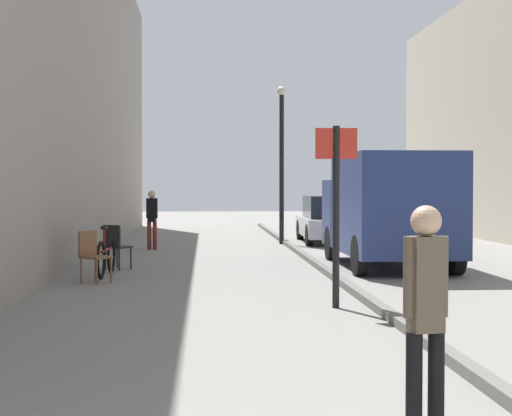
{
  "coord_description": "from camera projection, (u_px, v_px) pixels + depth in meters",
  "views": [
    {
      "loc": [
        -0.83,
        -2.38,
        1.73
      ],
      "look_at": [
        -0.04,
        9.67,
        1.4
      ],
      "focal_mm": 54.4,
      "sensor_mm": 36.0,
      "label": 1
    }
  ],
  "objects": [
    {
      "name": "pedestrian_main_foreground",
      "position": [
        152.0,
        215.0,
        21.32
      ],
      "size": [
        0.32,
        0.22,
        1.63
      ],
      "rotation": [
        0.0,
        0.0,
        -0.22
      ],
      "color": "maroon",
      "rests_on": "ground_plane"
    },
    {
      "name": "lamp_post",
      "position": [
        282.0,
        154.0,
        23.38
      ],
      "size": [
        0.28,
        0.28,
        4.76
      ],
      "color": "black",
      "rests_on": "ground_plane"
    },
    {
      "name": "kerb_strip",
      "position": [
        334.0,
        276.0,
        14.55
      ],
      "size": [
        0.16,
        40.0,
        0.12
      ],
      "primitive_type": "cube",
      "color": "#615F5B",
      "rests_on": "ground_plane"
    },
    {
      "name": "cafe_chair_near_window",
      "position": [
        115.0,
        244.0,
        16.17
      ],
      "size": [
        0.61,
        0.61,
        0.94
      ],
      "rotation": [
        0.0,
        0.0,
        5.69
      ],
      "color": "black",
      "rests_on": "ground_plane"
    },
    {
      "name": "delivery_van",
      "position": [
        388.0,
        207.0,
        16.67
      ],
      "size": [
        2.13,
        4.84,
        2.41
      ],
      "rotation": [
        0.0,
        0.0,
        0.0
      ],
      "color": "navy",
      "rests_on": "ground_plane"
    },
    {
      "name": "parked_car",
      "position": [
        331.0,
        220.0,
        24.08
      ],
      "size": [
        1.93,
        4.25,
        1.45
      ],
      "rotation": [
        0.0,
        0.0,
        -0.03
      ],
      "color": "#B7B7BC",
      "rests_on": "ground_plane"
    },
    {
      "name": "pedestrian_mid_block",
      "position": [
        426.0,
        306.0,
        5.22
      ],
      "size": [
        0.32,
        0.21,
        1.61
      ],
      "rotation": [
        0.0,
        0.0,
        0.15
      ],
      "color": "black",
      "rests_on": "ground_plane"
    },
    {
      "name": "street_sign_post",
      "position": [
        336.0,
        200.0,
        11.05
      ],
      "size": [
        0.6,
        0.1,
        2.6
      ],
      "rotation": [
        0.0,
        0.0,
        3.11
      ],
      "color": "black",
      "rests_on": "ground_plane"
    },
    {
      "name": "cafe_chair_by_doorway",
      "position": [
        92.0,
        253.0,
        13.95
      ],
      "size": [
        0.61,
        0.61,
        0.94
      ],
      "rotation": [
        0.0,
        0.0,
        4.1
      ],
      "color": "brown",
      "rests_on": "ground_plane"
    },
    {
      "name": "ground_plane",
      "position": [
        250.0,
        280.0,
        14.45
      ],
      "size": [
        80.0,
        80.0,
        0.0
      ],
      "primitive_type": "plane",
      "color": "gray"
    },
    {
      "name": "bicycle_leaning",
      "position": [
        106.0,
        256.0,
        15.03
      ],
      "size": [
        0.17,
        1.77,
        0.98
      ],
      "rotation": [
        0.0,
        0.0,
        -0.06
      ],
      "color": "black",
      "rests_on": "ground_plane"
    }
  ]
}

